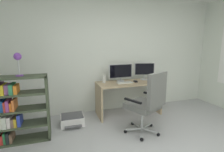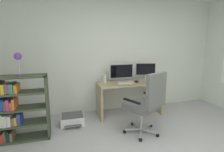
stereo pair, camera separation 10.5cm
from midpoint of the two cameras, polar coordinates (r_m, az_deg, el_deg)
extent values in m
cube|color=silver|center=(4.02, 1.31, 7.14)|extent=(5.23, 0.10, 2.64)
cube|color=tan|center=(3.77, 6.66, -2.38)|extent=(1.40, 0.61, 0.04)
cube|color=tan|center=(3.67, -3.51, -8.68)|extent=(0.04, 0.58, 0.70)
cube|color=tan|center=(4.16, 15.35, -6.70)|extent=(0.04, 0.58, 0.70)
cylinder|color=#B2B5B7|center=(3.85, 3.93, -1.70)|extent=(0.18, 0.18, 0.01)
cylinder|color=#B2B5B7|center=(3.84, 3.93, -1.02)|extent=(0.03, 0.03, 0.08)
cube|color=#B7BABC|center=(3.80, 3.97, 1.69)|extent=(0.57, 0.07, 0.31)
cube|color=black|center=(3.78, 4.09, 1.65)|extent=(0.53, 0.04, 0.29)
cylinder|color=#B2B5B7|center=(4.08, 11.85, -1.19)|extent=(0.18, 0.18, 0.01)
cylinder|color=#B2B5B7|center=(4.07, 11.88, -0.30)|extent=(0.03, 0.03, 0.12)
cube|color=#B7BABC|center=(4.04, 11.98, 2.32)|extent=(0.47, 0.14, 0.28)
cube|color=black|center=(4.02, 12.06, 2.28)|extent=(0.43, 0.11, 0.26)
cube|color=silver|center=(3.66, 5.31, -2.30)|extent=(0.34, 0.14, 0.02)
cube|color=black|center=(3.78, 8.99, -1.85)|extent=(0.07, 0.10, 0.03)
cylinder|color=silver|center=(3.67, -1.73, -1.02)|extent=(0.07, 0.07, 0.17)
cube|color=#B7BABC|center=(3.33, 12.41, -16.22)|extent=(0.28, 0.16, 0.02)
sphere|color=black|center=(3.46, 13.90, -15.97)|extent=(0.06, 0.06, 0.06)
cube|color=#B7BABC|center=(3.34, 9.25, -16.09)|extent=(0.07, 0.30, 0.02)
sphere|color=black|center=(3.47, 7.84, -15.72)|extent=(0.06, 0.06, 0.06)
cube|color=#B7BABC|center=(3.19, 8.06, -17.38)|extent=(0.30, 0.08, 0.02)
sphere|color=black|center=(3.18, 5.27, -18.23)|extent=(0.06, 0.06, 0.06)
cube|color=#B7BABC|center=(3.09, 10.68, -18.40)|extent=(0.17, 0.28, 0.02)
sphere|color=black|center=(2.98, 10.56, -20.45)|extent=(0.06, 0.06, 0.06)
cube|color=#B7BABC|center=(3.19, 13.43, -17.60)|extent=(0.23, 0.24, 0.02)
sphere|color=black|center=(3.17, 16.13, -18.69)|extent=(0.06, 0.06, 0.06)
cylinder|color=#B7BABC|center=(3.14, 10.89, -14.02)|extent=(0.04, 0.04, 0.38)
cube|color=slate|center=(3.05, 11.05, -9.88)|extent=(0.67, 0.66, 0.10)
cube|color=slate|center=(2.80, 15.77, -4.77)|extent=(0.45, 0.27, 0.57)
cube|color=black|center=(2.80, 7.73, -8.40)|extent=(0.19, 0.33, 0.03)
cube|color=black|center=(3.22, 14.11, -6.12)|extent=(0.19, 0.33, 0.03)
cube|color=#3A4430|center=(3.07, -19.97, -9.46)|extent=(0.03, 0.30, 1.08)
cube|color=#3A4430|center=(3.00, -28.23, -0.16)|extent=(0.83, 0.30, 0.03)
cube|color=#3A4430|center=(3.34, -26.59, -18.17)|extent=(0.83, 0.30, 0.03)
cube|color=#3A4430|center=(3.22, -26.99, -14.04)|extent=(0.77, 0.30, 0.03)
cube|color=#3A4430|center=(3.13, -27.39, -9.64)|extent=(0.77, 0.30, 0.03)
cube|color=#3A4430|center=(3.05, -27.80, -5.00)|extent=(0.77, 0.30, 0.03)
cube|color=silver|center=(3.39, -32.82, -16.45)|extent=(0.04, 0.26, 0.17)
cube|color=red|center=(3.37, -31.96, -16.70)|extent=(0.05, 0.24, 0.14)
cube|color=#2E7F47|center=(3.35, -31.26, -16.45)|extent=(0.03, 0.23, 0.18)
cube|color=black|center=(3.34, -30.50, -16.46)|extent=(0.04, 0.26, 0.18)
cube|color=#7F5E48|center=(3.34, -29.71, -16.70)|extent=(0.03, 0.25, 0.14)
cube|color=silver|center=(3.26, -32.20, -12.14)|extent=(0.06, 0.27, 0.19)
cube|color=silver|center=(3.23, -31.20, -12.33)|extent=(0.05, 0.27, 0.18)
cube|color=silver|center=(3.23, -30.16, -12.40)|extent=(0.05, 0.27, 0.17)
cube|color=#765C55|center=(3.22, -29.28, -12.70)|extent=(0.04, 0.26, 0.13)
cube|color=gold|center=(3.21, -28.58, -12.66)|extent=(0.04, 0.26, 0.14)
cube|color=#2E40A9|center=(3.18, -27.77, -12.28)|extent=(0.05, 0.23, 0.19)
cube|color=#2B40B0|center=(3.18, -32.87, -7.79)|extent=(0.04, 0.27, 0.19)
cube|color=#1C4EA1|center=(3.16, -31.94, -7.94)|extent=(0.05, 0.23, 0.17)
cube|color=red|center=(3.15, -31.15, -8.10)|extent=(0.03, 0.26, 0.15)
cube|color=#96418D|center=(3.13, -30.51, -7.96)|extent=(0.04, 0.25, 0.17)
cube|color=orange|center=(3.13, -29.71, -8.28)|extent=(0.03, 0.24, 0.13)
cube|color=orange|center=(3.12, -29.08, -7.84)|extent=(0.03, 0.28, 0.17)
cube|color=#874A7E|center=(3.10, -32.55, -3.27)|extent=(0.04, 0.26, 0.17)
cube|color=gold|center=(3.09, -31.68, -3.46)|extent=(0.04, 0.28, 0.15)
cube|color=#88548E|center=(3.07, -30.73, -3.48)|extent=(0.06, 0.23, 0.15)
cube|color=#317F52|center=(3.05, -29.64, -3.42)|extent=(0.05, 0.27, 0.15)
cube|color=orange|center=(3.04, -28.62, -3.57)|extent=(0.04, 0.24, 0.13)
cylinder|color=purple|center=(2.99, -27.82, 0.31)|extent=(0.11, 0.11, 0.02)
cylinder|color=silver|center=(2.97, -28.04, 2.85)|extent=(0.01, 0.01, 0.25)
sphere|color=purple|center=(2.96, -28.35, 5.90)|extent=(0.11, 0.11, 0.11)
cube|color=white|center=(3.56, -12.35, -14.20)|extent=(0.45, 0.35, 0.17)
cube|color=#4C4C51|center=(3.52, -12.41, -12.77)|extent=(0.41, 0.32, 0.02)
cube|color=#4C4C51|center=(3.38, -12.09, -16.21)|extent=(0.31, 0.10, 0.01)
camera|label=1|loc=(0.05, -89.09, 0.17)|focal=27.06mm
camera|label=2|loc=(0.05, 90.91, -0.17)|focal=27.06mm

